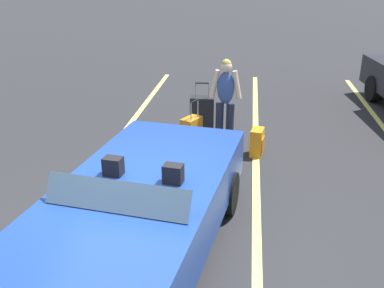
# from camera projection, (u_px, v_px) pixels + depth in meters

# --- Properties ---
(ground_plane) EXTENTS (80.00, 80.00, 0.00)m
(ground_plane) POSITION_uv_depth(u_px,v_px,m) (140.00, 256.00, 5.30)
(ground_plane) COLOR #28282B
(lot_line_near) EXTENTS (18.00, 0.12, 0.01)m
(lot_line_near) POSITION_uv_depth(u_px,v_px,m) (37.00, 247.00, 5.46)
(lot_line_near) COLOR #EAE066
(lot_line_near) RESTS_ON ground_plane
(lot_line_mid) EXTENTS (18.00, 0.12, 0.01)m
(lot_line_mid) POSITION_uv_depth(u_px,v_px,m) (257.00, 265.00, 5.14)
(lot_line_mid) COLOR #EAE066
(lot_line_mid) RESTS_ON ground_plane
(convertible_car) EXTENTS (4.34, 2.33, 1.24)m
(convertible_car) POSITION_uv_depth(u_px,v_px,m) (131.00, 223.00, 4.89)
(convertible_car) COLOR navy
(convertible_car) RESTS_ON ground_plane
(suitcase_large_black) EXTENTS (0.33, 0.50, 1.06)m
(suitcase_large_black) POSITION_uv_depth(u_px,v_px,m) (202.00, 115.00, 9.02)
(suitcase_large_black) COLOR black
(suitcase_large_black) RESTS_ON ground_plane
(suitcase_medium_bright) EXTENTS (0.47, 0.40, 0.97)m
(suitcase_medium_bright) POSITION_uv_depth(u_px,v_px,m) (191.00, 133.00, 8.18)
(suitcase_medium_bright) COLOR orange
(suitcase_medium_bright) RESTS_ON ground_plane
(suitcase_small_carryon) EXTENTS (0.37, 0.27, 0.50)m
(suitcase_small_carryon) POSITION_uv_depth(u_px,v_px,m) (257.00, 142.00, 7.95)
(suitcase_small_carryon) COLOR orange
(suitcase_small_carryon) RESTS_ON ground_plane
(duffel_bag) EXTENTS (0.69, 0.45, 0.34)m
(duffel_bag) POSITION_uv_depth(u_px,v_px,m) (223.00, 154.00, 7.71)
(duffel_bag) COLOR black
(duffel_bag) RESTS_ON ground_plane
(traveler_person) EXTENTS (0.25, 0.61, 1.65)m
(traveler_person) POSITION_uv_depth(u_px,v_px,m) (225.00, 98.00, 8.17)
(traveler_person) COLOR #1E2338
(traveler_person) RESTS_ON ground_plane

